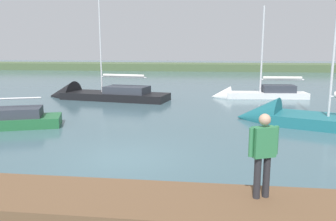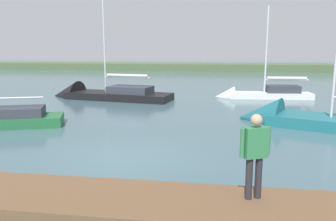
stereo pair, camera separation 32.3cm
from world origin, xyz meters
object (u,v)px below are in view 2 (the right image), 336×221
at_px(person_on_dock, 255,150).
at_px(sailboat_far_left, 99,97).
at_px(sailboat_behind_pier, 259,95).
at_px(sailboat_far_right, 319,123).

bearing_deg(person_on_dock, sailboat_far_left, -175.51).
bearing_deg(person_on_dock, sailboat_behind_pier, 149.14).
distance_m(sailboat_behind_pier, person_on_dock, 20.06).
height_order(sailboat_far_left, sailboat_behind_pier, sailboat_far_left).
bearing_deg(sailboat_behind_pier, person_on_dock, 79.40).
xyz_separation_m(sailboat_far_left, person_on_dock, (-9.68, 17.81, 1.60)).
distance_m(sailboat_far_left, sailboat_behind_pier, 12.23).
relative_size(sailboat_far_left, sailboat_behind_pier, 1.63).
xyz_separation_m(sailboat_behind_pier, person_on_dock, (2.38, 19.86, 1.53)).
height_order(sailboat_far_right, sailboat_behind_pier, sailboat_far_right).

